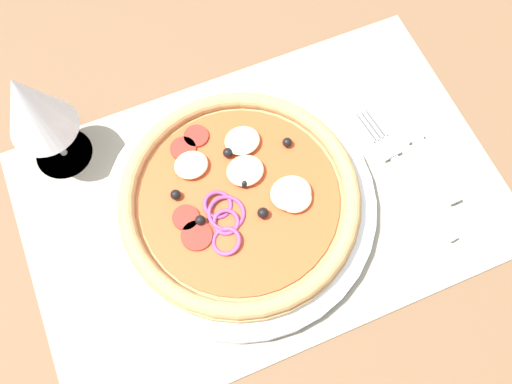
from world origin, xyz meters
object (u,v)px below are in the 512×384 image
at_px(plate, 240,204).
at_px(wine_glass, 31,107).
at_px(pizza, 240,198).
at_px(knife, 409,127).
at_px(fork, 399,165).

xyz_separation_m(plate, wine_glass, (-0.16, 0.14, 0.09)).
distance_m(plate, pizza, 0.02).
bearing_deg(knife, pizza, 92.54).
distance_m(knife, wine_glass, 0.41).
bearing_deg(wine_glass, pizza, -40.43).
xyz_separation_m(knife, wine_glass, (-0.38, 0.12, 0.10)).
distance_m(fork, knife, 0.05).
bearing_deg(fork, wine_glass, 57.74).
bearing_deg(pizza, knife, 3.71).
distance_m(pizza, wine_glass, 0.22).
bearing_deg(knife, fork, 138.07).
relative_size(pizza, knife, 1.28).
bearing_deg(plate, fork, -7.48).
height_order(plate, knife, plate).
xyz_separation_m(fork, knife, (0.03, 0.04, 0.00)).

